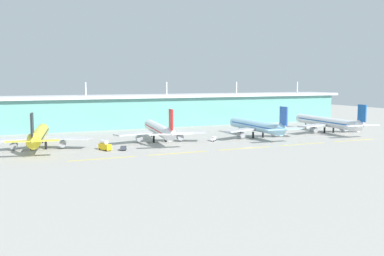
{
  "coord_description": "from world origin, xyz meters",
  "views": [
    {
      "loc": [
        -110.29,
        -180.11,
        32.17
      ],
      "look_at": [
        -15.4,
        31.59,
        7.0
      ],
      "focal_mm": 41.28,
      "sensor_mm": 36.0,
      "label": 1
    }
  ],
  "objects_px": {
    "pushback_tug": "(123,148)",
    "airliner_nearest": "(39,136)",
    "airliner_far_middle": "(257,126)",
    "baggage_cart": "(213,139)",
    "airliner_near_middle": "(159,130)",
    "airliner_farthest": "(328,122)",
    "safety_cone_nose_front": "(273,142)",
    "fuel_truck": "(105,146)",
    "safety_cone_left_wingtip": "(299,142)"
  },
  "relations": [
    {
      "from": "pushback_tug",
      "to": "airliner_nearest",
      "type": "bearing_deg",
      "value": 150.87
    },
    {
      "from": "airliner_far_middle",
      "to": "baggage_cart",
      "type": "distance_m",
      "value": 29.61
    },
    {
      "from": "airliner_near_middle",
      "to": "airliner_farthest",
      "type": "relative_size",
      "value": 0.92
    },
    {
      "from": "airliner_nearest",
      "to": "airliner_near_middle",
      "type": "xyz_separation_m",
      "value": [
        59.82,
        -0.17,
        0.0
      ]
    },
    {
      "from": "airliner_near_middle",
      "to": "airliner_farthest",
      "type": "xyz_separation_m",
      "value": [
        108.76,
        -3.66,
        0.01
      ]
    },
    {
      "from": "airliner_farthest",
      "to": "baggage_cart",
      "type": "bearing_deg",
      "value": -176.19
    },
    {
      "from": "airliner_nearest",
      "to": "baggage_cart",
      "type": "xyz_separation_m",
      "value": [
        86.92,
        -9.26,
        -5.18
      ]
    },
    {
      "from": "pushback_tug",
      "to": "airliner_near_middle",
      "type": "bearing_deg",
      "value": 38.26
    },
    {
      "from": "airliner_near_middle",
      "to": "safety_cone_nose_front",
      "type": "bearing_deg",
      "value": -25.12
    },
    {
      "from": "safety_cone_nose_front",
      "to": "airliner_farthest",
      "type": "bearing_deg",
      "value": 21.29
    },
    {
      "from": "airliner_nearest",
      "to": "fuel_truck",
      "type": "relative_size",
      "value": 8.15
    },
    {
      "from": "airliner_nearest",
      "to": "safety_cone_nose_front",
      "type": "distance_m",
      "value": 116.39
    },
    {
      "from": "airliner_nearest",
      "to": "airliner_far_middle",
      "type": "xyz_separation_m",
      "value": [
        115.9,
        -6.14,
        -0.0
      ]
    },
    {
      "from": "airliner_farthest",
      "to": "fuel_truck",
      "type": "bearing_deg",
      "value": -174.87
    },
    {
      "from": "airliner_near_middle",
      "to": "pushback_tug",
      "type": "height_order",
      "value": "airliner_near_middle"
    },
    {
      "from": "airliner_farthest",
      "to": "safety_cone_nose_front",
      "type": "xyz_separation_m",
      "value": [
        -55.13,
        -21.48,
        -6.11
      ]
    },
    {
      "from": "airliner_farthest",
      "to": "fuel_truck",
      "type": "relative_size",
      "value": 9.21
    },
    {
      "from": "airliner_far_middle",
      "to": "baggage_cart",
      "type": "height_order",
      "value": "airliner_far_middle"
    },
    {
      "from": "safety_cone_left_wingtip",
      "to": "airliner_nearest",
      "type": "bearing_deg",
      "value": 165.38
    },
    {
      "from": "airliner_near_middle",
      "to": "baggage_cart",
      "type": "distance_m",
      "value": 29.05
    },
    {
      "from": "airliner_nearest",
      "to": "safety_cone_left_wingtip",
      "type": "height_order",
      "value": "airliner_nearest"
    },
    {
      "from": "airliner_nearest",
      "to": "pushback_tug",
      "type": "height_order",
      "value": "airliner_nearest"
    },
    {
      "from": "airliner_nearest",
      "to": "airliner_farthest",
      "type": "height_order",
      "value": "same"
    },
    {
      "from": "airliner_far_middle",
      "to": "safety_cone_nose_front",
      "type": "height_order",
      "value": "airliner_far_middle"
    },
    {
      "from": "airliner_farthest",
      "to": "safety_cone_left_wingtip",
      "type": "distance_m",
      "value": 52.59
    },
    {
      "from": "airliner_nearest",
      "to": "pushback_tug",
      "type": "distance_m",
      "value": 40.62
    },
    {
      "from": "airliner_near_middle",
      "to": "airliner_far_middle",
      "type": "distance_m",
      "value": 56.4
    },
    {
      "from": "safety_cone_left_wingtip",
      "to": "safety_cone_nose_front",
      "type": "bearing_deg",
      "value": 147.72
    },
    {
      "from": "safety_cone_nose_front",
      "to": "pushback_tug",
      "type": "bearing_deg",
      "value": 175.83
    },
    {
      "from": "baggage_cart",
      "to": "safety_cone_left_wingtip",
      "type": "distance_m",
      "value": 44.66
    },
    {
      "from": "airliner_near_middle",
      "to": "baggage_cart",
      "type": "height_order",
      "value": "airliner_near_middle"
    },
    {
      "from": "fuel_truck",
      "to": "safety_cone_left_wingtip",
      "type": "bearing_deg",
      "value": -9.35
    },
    {
      "from": "airliner_nearest",
      "to": "safety_cone_nose_front",
      "type": "relative_size",
      "value": 89.1
    },
    {
      "from": "fuel_truck",
      "to": "safety_cone_left_wingtip",
      "type": "xyz_separation_m",
      "value": [
        97.65,
        -16.09,
        -1.91
      ]
    },
    {
      "from": "fuel_truck",
      "to": "airliner_near_middle",
      "type": "bearing_deg",
      "value": 26.7
    },
    {
      "from": "airliner_near_middle",
      "to": "airliner_far_middle",
      "type": "xyz_separation_m",
      "value": [
        56.08,
        -5.97,
        -0.0
      ]
    },
    {
      "from": "airliner_far_middle",
      "to": "airliner_farthest",
      "type": "xyz_separation_m",
      "value": [
        52.68,
        2.32,
        0.01
      ]
    },
    {
      "from": "airliner_nearest",
      "to": "baggage_cart",
      "type": "relative_size",
      "value": 16.07
    },
    {
      "from": "airliner_far_middle",
      "to": "airliner_nearest",
      "type": "bearing_deg",
      "value": 176.97
    },
    {
      "from": "pushback_tug",
      "to": "safety_cone_left_wingtip",
      "type": "relative_size",
      "value": 7.11
    },
    {
      "from": "airliner_nearest",
      "to": "airliner_near_middle",
      "type": "relative_size",
      "value": 0.96
    },
    {
      "from": "pushback_tug",
      "to": "safety_cone_nose_front",
      "type": "relative_size",
      "value": 7.11
    },
    {
      "from": "airliner_farthest",
      "to": "safety_cone_nose_front",
      "type": "distance_m",
      "value": 59.49
    },
    {
      "from": "airliner_near_middle",
      "to": "safety_cone_left_wingtip",
      "type": "relative_size",
      "value": 92.36
    },
    {
      "from": "safety_cone_left_wingtip",
      "to": "safety_cone_nose_front",
      "type": "height_order",
      "value": "same"
    },
    {
      "from": "fuel_truck",
      "to": "baggage_cart",
      "type": "bearing_deg",
      "value": 6.94
    },
    {
      "from": "airliner_nearest",
      "to": "safety_cone_left_wingtip",
      "type": "bearing_deg",
      "value": -14.62
    },
    {
      "from": "airliner_near_middle",
      "to": "pushback_tug",
      "type": "xyz_separation_m",
      "value": [
        -24.64,
        -19.43,
        -5.35
      ]
    },
    {
      "from": "airliner_farthest",
      "to": "fuel_truck",
      "type": "height_order",
      "value": "airliner_farthest"
    },
    {
      "from": "airliner_near_middle",
      "to": "airliner_far_middle",
      "type": "height_order",
      "value": "same"
    }
  ]
}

